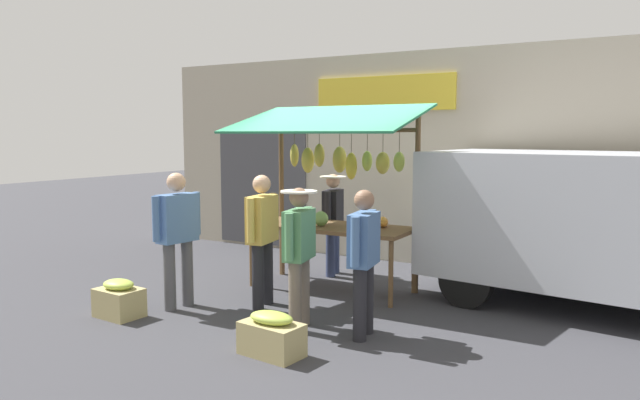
# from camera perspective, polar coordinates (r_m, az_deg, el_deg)

# --- Properties ---
(ground_plane) EXTENTS (40.00, 40.00, 0.00)m
(ground_plane) POSITION_cam_1_polar(r_m,az_deg,el_deg) (8.21, 1.05, -8.50)
(ground_plane) COLOR #38383D
(street_backdrop) EXTENTS (9.00, 0.30, 3.40)m
(street_backdrop) POSITION_cam_1_polar(r_m,az_deg,el_deg) (9.95, 6.91, 3.98)
(street_backdrop) COLOR #B2A893
(street_backdrop) RESTS_ON ground
(market_stall) EXTENTS (2.50, 1.46, 2.50)m
(market_stall) POSITION_cam_1_polar(r_m,az_deg,el_deg) (8.00, 1.35, 2.40)
(market_stall) COLOR brown
(market_stall) RESTS_ON ground
(vendor_with_sunhat) EXTENTS (0.39, 0.64, 1.51)m
(vendor_with_sunhat) POSITION_cam_1_polar(r_m,az_deg,el_deg) (8.86, 1.24, -1.61)
(vendor_with_sunhat) COLOR navy
(vendor_with_sunhat) RESTS_ON ground
(shopper_in_grey_tee) EXTENTS (0.40, 0.66, 1.53)m
(shopper_in_grey_tee) POSITION_cam_1_polar(r_m,az_deg,el_deg) (6.44, -2.00, -4.50)
(shopper_in_grey_tee) COLOR #726656
(shopper_in_grey_tee) RESTS_ON ground
(shopper_with_ponytail) EXTENTS (0.29, 0.68, 1.61)m
(shopper_with_ponytail) POSITION_cam_1_polar(r_m,az_deg,el_deg) (7.25, -5.53, -3.00)
(shopper_with_ponytail) COLOR #232328
(shopper_with_ponytail) RESTS_ON ground
(shopper_with_shopping_bag) EXTENTS (0.28, 0.70, 1.64)m
(shopper_with_shopping_bag) POSITION_cam_1_polar(r_m,az_deg,el_deg) (7.36, -13.44, -2.84)
(shopper_with_shopping_bag) COLOR #4C4C51
(shopper_with_shopping_bag) RESTS_ON ground
(shopper_in_striped_shirt) EXTENTS (0.28, 0.66, 1.54)m
(shopper_in_striped_shirt) POSITION_cam_1_polar(r_m,az_deg,el_deg) (6.17, 4.20, -5.15)
(shopper_in_striped_shirt) COLOR #232328
(shopper_in_striped_shirt) RESTS_ON ground
(parked_van) EXTENTS (4.60, 2.39, 1.88)m
(parked_van) POSITION_cam_1_polar(r_m,az_deg,el_deg) (7.78, 25.50, -1.53)
(parked_van) COLOR silver
(parked_van) RESTS_ON ground
(produce_crate_near) EXTENTS (0.64, 0.42, 0.43)m
(produce_crate_near) POSITION_cam_1_polar(r_m,az_deg,el_deg) (5.84, -4.64, -12.74)
(produce_crate_near) COLOR tan
(produce_crate_near) RESTS_ON ground
(produce_crate_side) EXTENTS (0.54, 0.42, 0.44)m
(produce_crate_side) POSITION_cam_1_polar(r_m,az_deg,el_deg) (7.35, -18.62, -8.99)
(produce_crate_side) COLOR tan
(produce_crate_side) RESTS_ON ground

